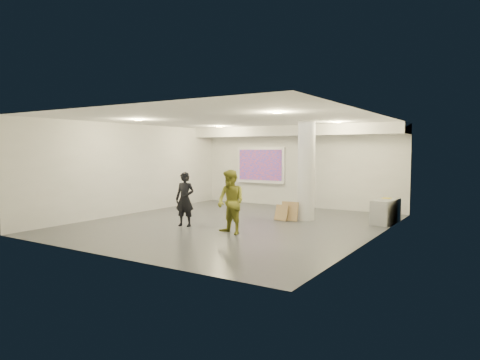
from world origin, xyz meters
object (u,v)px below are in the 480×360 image
Objects in this scene: credenza at (386,211)px; man at (231,202)px; woman at (185,199)px; column at (306,171)px; projection_screen at (260,165)px.

credenza is 4.76m from man.
column is at bearing 37.74° from woman.
woman is at bearing -83.04° from projection_screen.
column reaches higher than woman.
man is (-0.72, -3.07, -0.68)m from column.
man is (2.38, -5.72, -0.71)m from projection_screen.
column is 2.49× the size of credenza.
projection_screen is 5.56m from woman.
woman reaches higher than credenza.
woman is at bearing -130.84° from column.
column is 1.83× the size of man.
man is (1.71, -0.26, 0.06)m from woman.
man is (-2.94, -3.71, 0.47)m from credenza.
column is 3.23m from man.
column is at bearing -40.56° from projection_screen.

